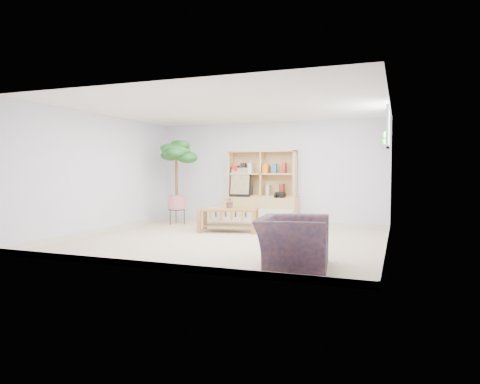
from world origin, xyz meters
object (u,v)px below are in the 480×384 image
(storage_unit, at_px, (261,188))
(armchair, at_px, (293,239))
(coffee_table, at_px, (228,220))
(floor_tree, at_px, (177,182))

(storage_unit, height_order, armchair, storage_unit)
(storage_unit, distance_m, armchair, 4.38)
(coffee_table, xyz_separation_m, floor_tree, (-1.59, 0.69, 0.75))
(storage_unit, relative_size, armchair, 1.69)
(armchair, bearing_deg, floor_tree, 39.77)
(armchair, bearing_deg, coffee_table, 29.69)
(storage_unit, distance_m, coffee_table, 1.46)
(coffee_table, distance_m, floor_tree, 1.89)
(storage_unit, xyz_separation_m, coffee_table, (-0.29, -1.29, -0.62))
(floor_tree, bearing_deg, storage_unit, 17.51)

